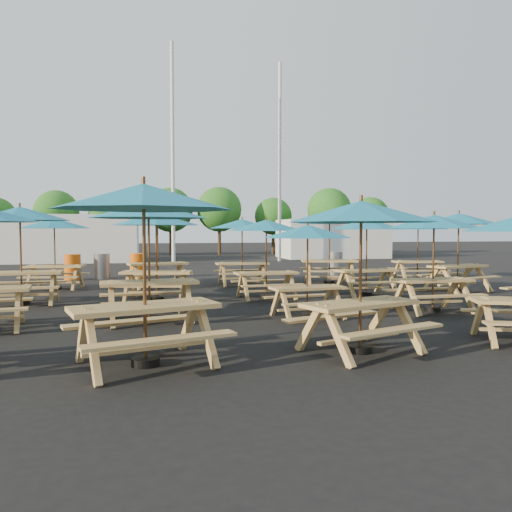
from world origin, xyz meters
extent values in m
plane|color=black|center=(0.00, 0.00, 0.00)|extent=(120.00, 120.00, 0.00)
cube|color=#AF894D|center=(-6.43, 0.09, 0.81)|extent=(2.01, 0.88, 0.07)
cube|color=#AF894D|center=(-6.39, -0.63, 0.49)|extent=(1.99, 0.39, 0.04)
cube|color=#AF894D|center=(-6.47, 0.81, 0.49)|extent=(1.99, 0.39, 0.04)
cylinder|color=black|center=(-6.43, 0.09, 0.05)|extent=(0.39, 0.39, 0.11)
cylinder|color=brown|center=(-6.43, 0.09, 1.26)|extent=(0.05, 0.05, 2.52)
cone|color=#156C95|center=(-6.43, 0.09, 2.32)|extent=(2.61, 2.61, 0.35)
cube|color=#AF894D|center=(-6.20, 3.35, 0.74)|extent=(1.87, 0.93, 0.06)
cube|color=#AF894D|center=(-6.28, 2.69, 0.45)|extent=(1.82, 0.48, 0.04)
cube|color=#AF894D|center=(-6.11, 4.00, 0.45)|extent=(1.82, 0.48, 0.04)
cylinder|color=black|center=(-6.20, 3.35, 0.05)|extent=(0.36, 0.36, 0.10)
cylinder|color=brown|center=(-6.20, 3.35, 1.15)|extent=(0.04, 0.04, 2.30)
cone|color=#156C95|center=(-6.20, 3.35, 2.12)|extent=(2.52, 2.52, 0.32)
cube|color=#AF894D|center=(-3.25, -6.47, 0.83)|extent=(2.15, 1.34, 0.07)
cube|color=#AF894D|center=(-3.04, -7.17, 0.50)|extent=(2.01, 0.86, 0.04)
cube|color=#AF894D|center=(-3.47, -5.76, 0.50)|extent=(2.01, 0.86, 0.04)
cylinder|color=black|center=(-3.25, -6.47, 0.06)|extent=(0.40, 0.40, 0.11)
cylinder|color=brown|center=(-3.25, -6.47, 1.29)|extent=(0.05, 0.05, 2.57)
cone|color=#156C95|center=(-3.25, -6.47, 2.37)|extent=(3.14, 3.14, 0.36)
cube|color=#AF894D|center=(-3.21, -2.99, 0.81)|extent=(2.05, 0.99, 0.07)
cube|color=#AF894D|center=(-3.13, -3.71, 0.49)|extent=(1.99, 0.50, 0.04)
cube|color=#AF894D|center=(-3.29, -2.27, 0.49)|extent=(1.99, 0.50, 0.04)
cylinder|color=black|center=(-3.21, -2.99, 0.05)|extent=(0.39, 0.39, 0.11)
cylinder|color=brown|center=(-3.21, -2.99, 1.26)|extent=(0.05, 0.05, 2.52)
cone|color=#156C95|center=(-3.21, -2.99, 2.33)|extent=(2.73, 2.73, 0.35)
cube|color=#AF894D|center=(-3.03, 0.07, 0.77)|extent=(1.98, 1.08, 0.06)
cube|color=#AF894D|center=(-3.17, -0.60, 0.47)|extent=(1.88, 0.63, 0.04)
cube|color=#AF894D|center=(-2.90, 0.74, 0.47)|extent=(1.88, 0.63, 0.04)
cylinder|color=black|center=(-3.03, 0.07, 0.05)|extent=(0.37, 0.37, 0.10)
cylinder|color=brown|center=(-3.03, 0.07, 1.19)|extent=(0.05, 0.05, 2.39)
cone|color=#156C95|center=(-3.03, 0.07, 2.20)|extent=(2.75, 2.75, 0.33)
cube|color=#AF894D|center=(-2.97, 3.22, 0.79)|extent=(2.03, 1.14, 0.06)
cube|color=#AF894D|center=(-2.81, 2.53, 0.48)|extent=(1.93, 0.68, 0.04)
cube|color=#AF894D|center=(-3.12, 3.91, 0.48)|extent=(1.93, 0.68, 0.04)
cylinder|color=black|center=(-2.97, 3.22, 0.05)|extent=(0.38, 0.38, 0.11)
cylinder|color=brown|center=(-2.97, 3.22, 1.23)|extent=(0.05, 0.05, 2.45)
cone|color=#156C95|center=(-2.97, 3.22, 2.26)|extent=(2.86, 2.86, 0.34)
cube|color=#AF894D|center=(0.01, -6.38, 0.76)|extent=(1.99, 1.30, 0.06)
cube|color=#AF894D|center=(0.23, -7.02, 0.46)|extent=(1.84, 0.86, 0.04)
cube|color=#AF894D|center=(-0.22, -5.74, 0.46)|extent=(1.84, 0.86, 0.04)
cylinder|color=black|center=(0.01, -6.38, 0.05)|extent=(0.37, 0.37, 0.10)
cylinder|color=brown|center=(0.01, -6.38, 1.19)|extent=(0.05, 0.05, 2.38)
cone|color=#156C95|center=(0.01, -6.38, 2.19)|extent=(2.96, 2.96, 0.33)
cube|color=#AF894D|center=(0.14, -3.28, 0.66)|extent=(1.66, 0.82, 0.05)
cube|color=#AF894D|center=(0.21, -3.86, 0.40)|extent=(1.61, 0.42, 0.04)
cube|color=#AF894D|center=(0.07, -2.70, 0.40)|extent=(1.61, 0.42, 0.04)
cylinder|color=black|center=(0.14, -3.28, 0.04)|extent=(0.32, 0.32, 0.09)
cylinder|color=brown|center=(0.14, -3.28, 1.02)|extent=(0.04, 0.04, 2.04)
cone|color=#156C95|center=(0.14, -3.28, 1.88)|extent=(2.23, 2.23, 0.28)
cube|color=#AF894D|center=(-0.04, -0.10, 0.71)|extent=(1.77, 0.78, 0.06)
cube|color=#AF894D|center=(0.00, -0.73, 0.43)|extent=(1.74, 0.35, 0.04)
cube|color=#AF894D|center=(-0.08, 0.53, 0.43)|extent=(1.74, 0.35, 0.04)
cylinder|color=black|center=(-0.04, -0.10, 0.05)|extent=(0.35, 0.35, 0.10)
cylinder|color=brown|center=(-0.04, -0.10, 1.10)|extent=(0.04, 0.04, 2.21)
cone|color=#156C95|center=(-0.04, -0.10, 2.03)|extent=(2.29, 2.29, 0.31)
cube|color=#AF894D|center=(-0.08, 3.47, 0.74)|extent=(1.82, 0.75, 0.06)
cube|color=#AF894D|center=(-0.06, 2.81, 0.45)|extent=(1.81, 0.30, 0.04)
cube|color=#AF894D|center=(-0.10, 4.13, 0.45)|extent=(1.81, 0.30, 0.04)
cylinder|color=black|center=(-0.08, 3.47, 0.05)|extent=(0.36, 0.36, 0.10)
cylinder|color=brown|center=(-0.08, 3.47, 1.15)|extent=(0.04, 0.04, 2.30)
cone|color=#156C95|center=(-0.08, 3.47, 2.12)|extent=(2.31, 2.31, 0.32)
cube|color=#AF894D|center=(3.24, -5.72, 0.43)|extent=(1.71, 0.80, 0.04)
cube|color=#AF894D|center=(3.28, -3.06, 0.73)|extent=(1.80, 0.74, 0.06)
cube|color=#AF894D|center=(3.29, -3.71, 0.45)|extent=(1.79, 0.30, 0.04)
cube|color=#AF894D|center=(3.26, -2.40, 0.45)|extent=(1.79, 0.30, 0.04)
cylinder|color=black|center=(3.28, -3.06, 0.05)|extent=(0.36, 0.36, 0.10)
cylinder|color=brown|center=(3.28, -3.06, 1.14)|extent=(0.04, 0.04, 2.28)
cone|color=#156C95|center=(3.28, -3.06, 2.10)|extent=(2.29, 2.29, 0.32)
cube|color=#AF894D|center=(2.96, -0.04, 0.73)|extent=(1.82, 0.85, 0.06)
cube|color=#AF894D|center=(3.03, -0.69, 0.44)|extent=(1.78, 0.41, 0.04)
cube|color=#AF894D|center=(2.90, 0.60, 0.44)|extent=(1.78, 0.41, 0.04)
cylinder|color=black|center=(2.96, -0.04, 0.05)|extent=(0.35, 0.35, 0.10)
cylinder|color=brown|center=(2.96, -0.04, 1.13)|extent=(0.04, 0.04, 2.26)
cone|color=#156C95|center=(2.96, -0.04, 2.08)|extent=(2.41, 2.41, 0.31)
cube|color=#AF894D|center=(3.04, 3.26, 0.80)|extent=(2.07, 1.15, 0.07)
cube|color=#AF894D|center=(2.89, 2.56, 0.49)|extent=(1.97, 0.67, 0.04)
cube|color=#AF894D|center=(3.19, 3.96, 0.49)|extent=(1.97, 0.67, 0.04)
cylinder|color=black|center=(3.04, 3.26, 0.05)|extent=(0.39, 0.39, 0.11)
cylinder|color=brown|center=(3.04, 3.26, 1.25)|extent=(0.05, 0.05, 2.50)
cone|color=#156C95|center=(3.04, 3.26, 2.30)|extent=(2.89, 2.89, 0.35)
cube|color=#AF894D|center=(6.11, 0.20, 0.79)|extent=(2.04, 1.26, 0.06)
cube|color=#AF894D|center=(6.31, -0.47, 0.48)|extent=(1.91, 0.80, 0.04)
cube|color=#AF894D|center=(5.91, 0.88, 0.48)|extent=(1.91, 0.80, 0.04)
cylinder|color=black|center=(6.11, 0.20, 0.05)|extent=(0.38, 0.38, 0.11)
cylinder|color=brown|center=(6.11, 0.20, 1.22)|extent=(0.05, 0.05, 2.44)
cone|color=#156C95|center=(6.11, 0.20, 2.25)|extent=(2.97, 2.97, 0.34)
cube|color=#AF894D|center=(6.50, 3.28, 0.73)|extent=(1.82, 0.82, 0.06)
cube|color=#AF894D|center=(6.45, 2.63, 0.44)|extent=(1.78, 0.38, 0.04)
cube|color=#AF894D|center=(6.55, 3.92, 0.44)|extent=(1.78, 0.38, 0.04)
cylinder|color=black|center=(6.50, 3.28, 0.05)|extent=(0.35, 0.35, 0.10)
cylinder|color=brown|center=(6.50, 3.28, 1.13)|extent=(0.04, 0.04, 2.26)
cone|color=#156C95|center=(6.50, 3.28, 2.08)|extent=(2.37, 2.37, 0.31)
cylinder|color=#DD5A0D|center=(-6.13, 6.42, 0.49)|extent=(0.61, 0.61, 0.98)
cylinder|color=gray|center=(-5.08, 6.66, 0.49)|extent=(0.61, 0.61, 0.98)
cylinder|color=#DD5A0D|center=(-3.71, 6.56, 0.49)|extent=(0.61, 0.61, 0.98)
cylinder|color=gray|center=(4.43, 6.34, 0.49)|extent=(0.61, 0.61, 0.98)
cylinder|color=silver|center=(-2.00, 14.00, 6.00)|extent=(0.20, 0.20, 12.00)
cylinder|color=silver|center=(4.50, 16.00, 6.00)|extent=(0.20, 0.20, 12.00)
cube|color=silver|center=(-8.00, 18.00, 1.40)|extent=(8.00, 4.00, 2.80)
cube|color=silver|center=(9.00, 19.00, 1.30)|extent=(7.00, 4.00, 2.60)
cylinder|color=#382314|center=(-9.74, 23.90, 1.07)|extent=(0.24, 0.24, 2.14)
sphere|color=#1E5919|center=(-9.74, 23.90, 3.16)|extent=(3.11, 3.11, 3.11)
cylinder|color=#382314|center=(-6.39, 23.65, 0.89)|extent=(0.24, 0.24, 1.78)
sphere|color=#1E5919|center=(-6.39, 23.65, 2.63)|extent=(2.59, 2.59, 2.59)
cylinder|color=#382314|center=(-1.75, 24.72, 1.16)|extent=(0.24, 0.24, 2.31)
sphere|color=#1E5919|center=(-1.75, 24.72, 3.41)|extent=(3.36, 3.36, 3.36)
cylinder|color=#382314|center=(1.90, 24.26, 1.17)|extent=(0.24, 0.24, 2.35)
sphere|color=#1E5919|center=(1.90, 24.26, 3.47)|extent=(3.41, 3.41, 3.41)
cylinder|color=#382314|center=(6.22, 24.67, 1.01)|extent=(0.24, 0.24, 2.02)
sphere|color=#1E5919|center=(6.22, 24.67, 2.98)|extent=(2.94, 2.94, 2.94)
cylinder|color=#382314|center=(10.23, 22.90, 1.16)|extent=(0.24, 0.24, 2.32)
sphere|color=#1E5919|center=(10.23, 22.90, 3.43)|extent=(3.38, 3.38, 3.38)
cylinder|color=#382314|center=(13.63, 22.92, 1.02)|extent=(0.24, 0.24, 2.03)
sphere|color=#1E5919|center=(13.63, 22.92, 3.00)|extent=(2.95, 2.95, 2.95)
camera|label=1|loc=(-3.15, -13.56, 1.91)|focal=35.00mm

